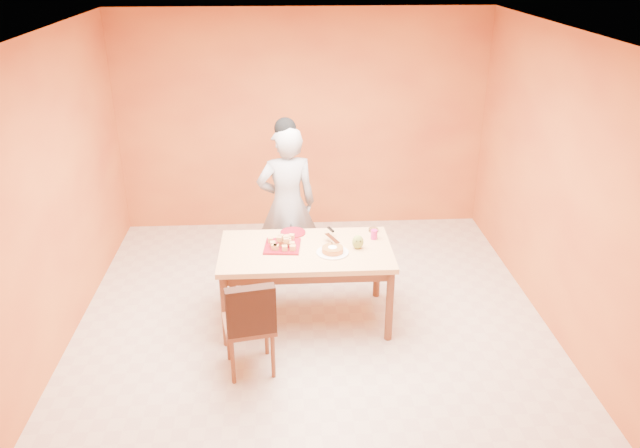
{
  "coord_description": "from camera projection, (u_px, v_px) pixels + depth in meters",
  "views": [
    {
      "loc": [
        -0.23,
        -4.97,
        3.36
      ],
      "look_at": [
        0.08,
        0.3,
        0.97
      ],
      "focal_mm": 35.0,
      "sensor_mm": 36.0,
      "label": 1
    }
  ],
  "objects": [
    {
      "name": "dining_table",
      "position": [
        306.0,
        258.0,
        5.83
      ],
      "size": [
        1.6,
        0.9,
        0.76
      ],
      "color": "#DFB274",
      "rests_on": "floor"
    },
    {
      "name": "magenta_glass",
      "position": [
        374.0,
        234.0,
        5.97
      ],
      "size": [
        0.08,
        0.08,
        0.09
      ],
      "primitive_type": "cylinder",
      "rotation": [
        0.0,
        0.0,
        0.24
      ],
      "color": "#BF1C72",
      "rests_on": "dining_table"
    },
    {
      "name": "floor",
      "position": [
        313.0,
        330.0,
        5.91
      ],
      "size": [
        5.0,
        5.0,
        0.0
      ],
      "primitive_type": "plane",
      "color": "beige",
      "rests_on": "ground"
    },
    {
      "name": "wall_back",
      "position": [
        303.0,
        122.0,
        7.63
      ],
      "size": [
        4.5,
        0.0,
        4.5
      ],
      "primitive_type": "plane",
      "rotation": [
        1.57,
        0.0,
        0.0
      ],
      "color": "orange",
      "rests_on": "floor"
    },
    {
      "name": "wall_right",
      "position": [
        568.0,
        193.0,
        5.48
      ],
      "size": [
        0.0,
        5.0,
        5.0
      ],
      "primitive_type": "plane",
      "rotation": [
        1.57,
        0.0,
        -1.57
      ],
      "color": "orange",
      "rests_on": "floor"
    },
    {
      "name": "egg_ornament",
      "position": [
        358.0,
        242.0,
        5.77
      ],
      "size": [
        0.12,
        0.11,
        0.13
      ],
      "primitive_type": "ellipsoid",
      "rotation": [
        0.0,
        0.0,
        -0.23
      ],
      "color": "olive",
      "rests_on": "dining_table"
    },
    {
      "name": "checker_tin",
      "position": [
        373.0,
        230.0,
        6.14
      ],
      "size": [
        0.12,
        0.12,
        0.03
      ],
      "primitive_type": "cylinder",
      "rotation": [
        0.0,
        0.0,
        0.36
      ],
      "color": "#371C0F",
      "rests_on": "dining_table"
    },
    {
      "name": "pastry_pile",
      "position": [
        282.0,
        241.0,
        5.79
      ],
      "size": [
        0.3,
        0.3,
        0.1
      ],
      "primitive_type": null,
      "color": "#E1AA60",
      "rests_on": "pastry_platter"
    },
    {
      "name": "person",
      "position": [
        287.0,
        205.0,
        6.52
      ],
      "size": [
        0.68,
        0.51,
        1.71
      ],
      "primitive_type": "imported",
      "rotation": [
        0.0,
        0.0,
        3.31
      ],
      "color": "gray",
      "rests_on": "floor"
    },
    {
      "name": "red_dinner_plate",
      "position": [
        293.0,
        232.0,
        6.1
      ],
      "size": [
        0.32,
        0.32,
        0.01
      ],
      "primitive_type": "cylinder",
      "rotation": [
        0.0,
        0.0,
        -0.4
      ],
      "color": "maroon",
      "rests_on": "dining_table"
    },
    {
      "name": "pastry_platter",
      "position": [
        282.0,
        246.0,
        5.81
      ],
      "size": [
        0.36,
        0.36,
        0.02
      ],
      "primitive_type": "cube",
      "rotation": [
        0.0,
        0.0,
        -0.1
      ],
      "color": "maroon",
      "rests_on": "dining_table"
    },
    {
      "name": "cake_server",
      "position": [
        332.0,
        238.0,
        5.85
      ],
      "size": [
        0.14,
        0.24,
        0.01
      ],
      "primitive_type": "cube",
      "rotation": [
        0.0,
        0.0,
        0.39
      ],
      "color": "silver",
      "rests_on": "sponge_cake"
    },
    {
      "name": "white_cake_plate",
      "position": [
        333.0,
        252.0,
        5.71
      ],
      "size": [
        0.34,
        0.34,
        0.01
      ],
      "primitive_type": "cylinder",
      "rotation": [
        0.0,
        0.0,
        0.17
      ],
      "color": "silver",
      "rests_on": "dining_table"
    },
    {
      "name": "ceiling",
      "position": [
        311.0,
        36.0,
        4.8
      ],
      "size": [
        5.0,
        5.0,
        0.0
      ],
      "primitive_type": "plane",
      "rotation": [
        3.14,
        0.0,
        0.0
      ],
      "color": "white",
      "rests_on": "wall_back"
    },
    {
      "name": "sponge_cake",
      "position": [
        333.0,
        250.0,
        5.7
      ],
      "size": [
        0.26,
        0.26,
        0.04
      ],
      "primitive_type": "cylinder",
      "rotation": [
        0.0,
        0.0,
        0.4
      ],
      "color": "orange",
      "rests_on": "white_cake_plate"
    },
    {
      "name": "dining_chair",
      "position": [
        249.0,
        323.0,
        5.18
      ],
      "size": [
        0.49,
        0.55,
        0.91
      ],
      "rotation": [
        0.0,
        0.0,
        0.18
      ],
      "color": "brown",
      "rests_on": "floor"
    },
    {
      "name": "wall_left",
      "position": [
        45.0,
        204.0,
        5.24
      ],
      "size": [
        0.0,
        5.0,
        5.0
      ],
      "primitive_type": "plane",
      "rotation": [
        1.57,
        0.0,
        1.57
      ],
      "color": "orange",
      "rests_on": "floor"
    }
  ]
}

